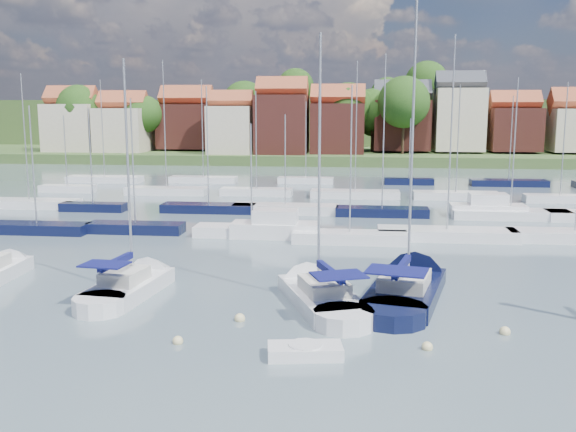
# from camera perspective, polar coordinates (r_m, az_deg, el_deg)

# --- Properties ---
(ground) EXTENTS (260.00, 260.00, 0.00)m
(ground) POSITION_cam_1_polar(r_m,az_deg,el_deg) (70.71, 5.30, 1.22)
(ground) COLOR #43535C
(ground) RESTS_ON ground
(sailboat_left) EXTENTS (3.85, 10.44, 13.93)m
(sailboat_left) POSITION_cam_1_polar(r_m,az_deg,el_deg) (37.74, -13.20, -5.86)
(sailboat_left) COLOR silver
(sailboat_left) RESTS_ON ground
(sailboat_centre) EXTENTS (6.77, 11.46, 15.17)m
(sailboat_centre) POSITION_cam_1_polar(r_m,az_deg,el_deg) (35.13, 2.31, -6.78)
(sailboat_centre) COLOR silver
(sailboat_centre) RESTS_ON ground
(sailboat_navy) EXTENTS (6.23, 13.43, 17.92)m
(sailboat_navy) POSITION_cam_1_polar(r_m,az_deg,el_deg) (37.28, 10.86, -5.99)
(sailboat_navy) COLOR black
(sailboat_navy) RESTS_ON ground
(sailboat_far) EXTENTS (2.76, 9.12, 12.08)m
(sailboat_far) POSITION_cam_1_polar(r_m,az_deg,el_deg) (43.41, -24.21, -4.47)
(sailboat_far) COLOR silver
(sailboat_far) RESTS_ON ground
(tender) EXTENTS (3.29, 1.91, 0.67)m
(tender) POSITION_cam_1_polar(r_m,az_deg,el_deg) (27.26, 1.53, -11.92)
(tender) COLOR silver
(tender) RESTS_ON ground
(buoy_b) EXTENTS (0.48, 0.48, 0.48)m
(buoy_b) POSITION_cam_1_polar(r_m,az_deg,el_deg) (29.22, -9.77, -11.10)
(buoy_b) COLOR beige
(buoy_b) RESTS_ON ground
(buoy_c) EXTENTS (0.53, 0.53, 0.53)m
(buoy_c) POSITION_cam_1_polar(r_m,az_deg,el_deg) (31.77, -4.31, -9.26)
(buoy_c) COLOR beige
(buoy_c) RESTS_ON ground
(buoy_d) EXTENTS (0.49, 0.49, 0.49)m
(buoy_d) POSITION_cam_1_polar(r_m,az_deg,el_deg) (28.78, 12.26, -11.51)
(buoy_d) COLOR beige
(buoy_d) RESTS_ON ground
(buoy_e) EXTENTS (0.48, 0.48, 0.48)m
(buoy_e) POSITION_cam_1_polar(r_m,az_deg,el_deg) (38.77, 10.81, -5.91)
(buoy_e) COLOR beige
(buoy_e) RESTS_ON ground
(buoy_f) EXTENTS (0.51, 0.51, 0.51)m
(buoy_f) POSITION_cam_1_polar(r_m,az_deg,el_deg) (31.54, 18.70, -9.90)
(buoy_f) COLOR beige
(buoy_f) RESTS_ON ground
(marina_field) EXTENTS (79.62, 41.41, 15.93)m
(marina_field) POSITION_cam_1_polar(r_m,az_deg,el_deg) (65.84, 6.87, 0.95)
(marina_field) COLOR silver
(marina_field) RESTS_ON ground
(far_shore_town) EXTENTS (212.46, 90.00, 22.27)m
(far_shore_town) POSITION_cam_1_polar(r_m,az_deg,el_deg) (162.72, 6.83, 7.54)
(far_shore_town) COLOR #43562B
(far_shore_town) RESTS_ON ground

